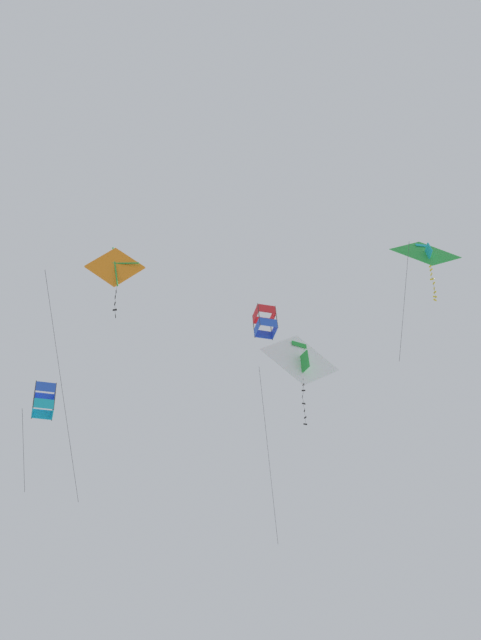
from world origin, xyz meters
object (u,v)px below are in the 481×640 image
kite_delta_mid_left (301,360)px  kite_diamond_near_right (115,268)px  kite_box_low_drifter (44,401)px  kite_box_highest (265,322)px  kite_delta_near_left (426,253)px

kite_delta_mid_left → kite_diamond_near_right: bearing=19.6°
kite_box_low_drifter → kite_box_highest: bearing=-176.9°
kite_diamond_near_right → kite_delta_mid_left: bearing=-155.4°
kite_delta_near_left → kite_diamond_near_right: bearing=6.6°
kite_diamond_near_right → kite_delta_near_left: size_ratio=1.74×
kite_delta_mid_left → kite_box_low_drifter: size_ratio=2.31×
kite_box_highest → kite_box_low_drifter: kite_box_highest is taller
kite_delta_near_left → kite_box_low_drifter: 18.00m
kite_diamond_near_right → kite_delta_near_left: 14.32m
kite_box_highest → kite_diamond_near_right: bearing=22.1°
kite_delta_near_left → kite_delta_mid_left: bearing=-52.2°
kite_box_highest → kite_box_low_drifter: (7.41, -5.05, -5.01)m
kite_box_highest → kite_box_low_drifter: bearing=2.3°
kite_diamond_near_right → kite_box_low_drifter: size_ratio=2.46×
kite_delta_mid_left → kite_box_highest: bearing=37.3°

